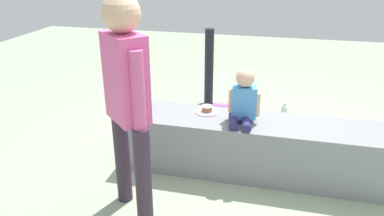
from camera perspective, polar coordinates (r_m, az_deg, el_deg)
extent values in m
plane|color=#92A287|center=(3.62, 9.18, -9.42)|extent=(12.00, 12.00, 0.00)
cube|color=gray|center=(3.49, 9.44, -5.86)|extent=(2.35, 0.52, 0.51)
cylinder|color=navy|center=(3.27, 6.26, -1.95)|extent=(0.11, 0.26, 0.08)
cylinder|color=navy|center=(3.24, 8.18, -2.28)|extent=(0.11, 0.26, 0.08)
cube|color=#4792D7|center=(3.30, 7.88, 0.89)|extent=(0.23, 0.16, 0.28)
sphere|color=#DBAD8C|center=(3.22, 8.09, 4.57)|extent=(0.16, 0.16, 0.16)
cylinder|color=#DBAD8C|center=(3.33, 5.97, 1.10)|extent=(0.05, 0.05, 0.21)
cylinder|color=#DBAD8C|center=(3.27, 9.81, 0.51)|extent=(0.05, 0.05, 0.21)
cylinder|color=#362737|center=(2.76, -7.39, -10.64)|extent=(0.12, 0.12, 0.80)
cylinder|color=#362737|center=(3.05, -10.54, -7.28)|extent=(0.12, 0.12, 0.80)
cube|color=#DF5696|center=(2.61, -10.01, 4.49)|extent=(0.39, 0.38, 0.61)
sphere|color=#DBAD8C|center=(2.50, -10.71, 13.98)|extent=(0.26, 0.26, 0.26)
cylinder|color=#DF5696|center=(2.47, -8.24, 2.17)|extent=(0.10, 0.10, 0.58)
cylinder|color=#DF5696|center=(2.78, -11.43, 4.34)|extent=(0.10, 0.10, 0.58)
cylinder|color=white|center=(3.51, 2.29, -0.56)|extent=(0.22, 0.22, 0.01)
cylinder|color=brown|center=(3.50, 2.30, -0.13)|extent=(0.10, 0.10, 0.04)
cylinder|color=silver|center=(3.49, 2.30, 0.27)|extent=(0.10, 0.10, 0.01)
cube|color=silver|center=(3.49, 3.23, -0.58)|extent=(0.11, 0.04, 0.00)
cube|color=#B259BF|center=(4.27, 4.88, -1.50)|extent=(0.26, 0.08, 0.32)
torus|color=white|center=(4.21, 4.19, 0.54)|extent=(0.10, 0.01, 0.10)
torus|color=white|center=(4.20, 5.72, 0.39)|extent=(0.10, 0.01, 0.10)
cylinder|color=black|center=(4.84, 2.48, -0.18)|extent=(0.36, 0.36, 0.04)
cylinder|color=black|center=(4.66, 2.59, 5.80)|extent=(0.11, 0.11, 1.02)
cylinder|color=silver|center=(4.65, 13.76, -0.88)|extent=(0.07, 0.07, 0.18)
cone|color=silver|center=(4.61, 13.88, 0.36)|extent=(0.07, 0.07, 0.03)
cylinder|color=white|center=(4.60, 13.91, 0.66)|extent=(0.03, 0.03, 0.02)
cylinder|color=silver|center=(4.40, 21.48, -3.37)|extent=(0.06, 0.06, 0.17)
cone|color=silver|center=(4.36, 21.67, -2.15)|extent=(0.06, 0.06, 0.03)
cylinder|color=#268C3F|center=(4.35, 21.72, -1.86)|extent=(0.03, 0.03, 0.02)
cylinder|color=red|center=(4.42, 9.45, -2.28)|extent=(0.09, 0.09, 0.12)
cube|color=white|center=(4.48, -2.93, -1.50)|extent=(0.36, 0.39, 0.14)
cube|color=black|center=(4.11, 15.97, -4.37)|extent=(0.30, 0.11, 0.19)
torus|color=black|center=(4.07, 16.11, -3.19)|extent=(0.22, 0.01, 0.22)
cube|color=brown|center=(4.02, 21.93, -5.64)|extent=(0.32, 0.13, 0.22)
torus|color=brown|center=(3.97, 22.17, -4.25)|extent=(0.24, 0.01, 0.24)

